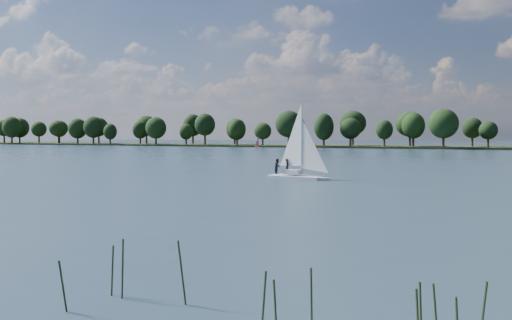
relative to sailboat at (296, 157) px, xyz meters
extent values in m
plane|color=#233342|center=(10.80, 58.17, -2.73)|extent=(700.00, 700.00, 0.00)
cube|color=black|center=(10.80, 170.17, -2.73)|extent=(660.00, 40.00, 1.50)
cube|color=silver|center=(0.10, 0.01, -2.73)|extent=(7.63, 2.94, 0.87)
cube|color=silver|center=(0.10, 0.01, -1.85)|extent=(2.33, 1.56, 0.55)
cylinder|color=silver|center=(0.10, 0.01, 2.24)|extent=(0.13, 0.13, 8.74)
imported|color=black|center=(-1.29, 0.33, -1.24)|extent=(0.51, 0.72, 1.89)
imported|color=black|center=(-2.31, -0.32, -1.24)|extent=(0.72, 0.92, 1.89)
cube|color=silver|center=(-70.59, 134.87, -2.73)|extent=(3.28, 1.80, 0.50)
cylinder|color=silver|center=(-70.59, 134.87, -0.23)|extent=(0.09, 0.09, 4.43)
cube|color=slate|center=(-149.96, 147.28, -2.73)|extent=(4.11, 2.24, 0.50)
cylinder|color=#283316|center=(20.68, -50.03, -2.00)|extent=(3.20, 3.20, 1.57)
cylinder|color=#283316|center=(14.73, -50.47, -1.83)|extent=(3.20, 3.20, 1.89)
camera|label=1|loc=(26.20, -64.43, 2.72)|focal=40.00mm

